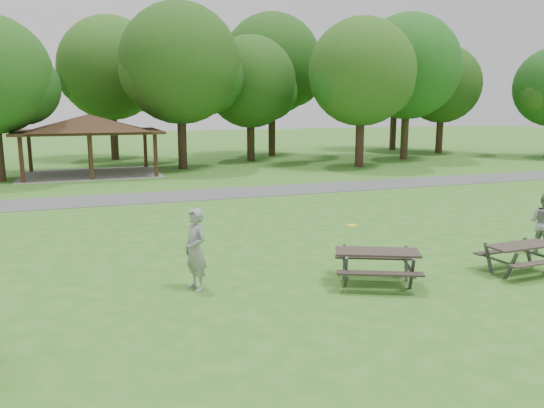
{
  "coord_description": "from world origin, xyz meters",
  "views": [
    {
      "loc": [
        -4.44,
        -11.22,
        4.34
      ],
      "look_at": [
        1.0,
        4.0,
        1.3
      ],
      "focal_mm": 35.0,
      "sensor_mm": 36.0,
      "label": 1
    }
  ],
  "objects": [
    {
      "name": "ground",
      "position": [
        0.0,
        0.0,
        0.0
      ],
      "size": [
        160.0,
        160.0,
        0.0
      ],
      "primitive_type": "plane",
      "color": "#346F1F",
      "rests_on": "ground"
    },
    {
      "name": "asphalt_path",
      "position": [
        0.0,
        14.0,
        0.01
      ],
      "size": [
        120.0,
        3.2,
        0.02
      ],
      "primitive_type": "cube",
      "color": "#4D4C4F",
      "rests_on": "ground"
    },
    {
      "name": "pavilion",
      "position": [
        -4.0,
        24.0,
        3.06
      ],
      "size": [
        8.6,
        7.01,
        3.76
      ],
      "color": "#361E13",
      "rests_on": "ground"
    },
    {
      "name": "tree_row_e",
      "position": [
        2.1,
        25.03,
        6.78
      ],
      "size": [
        8.4,
        8.0,
        11.02
      ],
      "color": "black",
      "rests_on": "ground"
    },
    {
      "name": "tree_row_f",
      "position": [
        8.09,
        28.53,
        5.84
      ],
      "size": [
        7.35,
        7.0,
        9.55
      ],
      "color": "black",
      "rests_on": "ground"
    },
    {
      "name": "tree_row_g",
      "position": [
        14.09,
        22.03,
        6.33
      ],
      "size": [
        7.77,
        7.4,
        10.25
      ],
      "color": "black",
      "rests_on": "ground"
    },
    {
      "name": "tree_row_h",
      "position": [
        20.1,
        25.53,
        7.03
      ],
      "size": [
        8.61,
        8.2,
        11.37
      ],
      "color": "#312416",
      "rests_on": "ground"
    },
    {
      "name": "tree_row_i",
      "position": [
        26.08,
        29.03,
        5.91
      ],
      "size": [
        7.14,
        6.8,
        9.52
      ],
      "color": "black",
      "rests_on": "ground"
    },
    {
      "name": "tree_deep_b",
      "position": [
        -1.9,
        33.03,
        6.89
      ],
      "size": [
        8.4,
        8.0,
        11.13
      ],
      "color": "black",
      "rests_on": "ground"
    },
    {
      "name": "tree_deep_c",
      "position": [
        11.1,
        32.03,
        7.44
      ],
      "size": [
        8.82,
        8.4,
        11.9
      ],
      "color": "black",
      "rests_on": "ground"
    },
    {
      "name": "tree_deep_d",
      "position": [
        24.1,
        33.53,
        7.03
      ],
      "size": [
        8.4,
        8.0,
        11.27
      ],
      "color": "black",
      "rests_on": "ground"
    },
    {
      "name": "picnic_table_middle",
      "position": [
        2.16,
        -0.38,
        0.64
      ],
      "size": [
        2.49,
        2.29,
        0.87
      ],
      "color": "#302723",
      "rests_on": "ground"
    },
    {
      "name": "picnic_table_far",
      "position": [
        6.14,
        -0.86,
        0.58
      ],
      "size": [
        1.87,
        1.53,
        0.79
      ],
      "color": "#312923",
      "rests_on": "ground"
    },
    {
      "name": "frisbee_in_flight",
      "position": [
        1.97,
        0.59,
        1.28
      ],
      "size": [
        0.32,
        0.32,
        0.02
      ],
      "color": "yellow",
      "rests_on": "ground"
    },
    {
      "name": "frisbee_thrower",
      "position": [
        -2.08,
        0.73,
        0.98
      ],
      "size": [
        0.68,
        0.83,
        1.96
      ],
      "primitive_type": "imported",
      "rotation": [
        0.0,
        0.0,
        -1.23
      ],
      "color": "gray",
      "rests_on": "ground"
    },
    {
      "name": "frisbee_catcher",
      "position": [
        8.2,
        0.38,
        0.92
      ],
      "size": [
        0.91,
        1.05,
        1.83
      ],
      "primitive_type": "imported",
      "rotation": [
        0.0,
        0.0,
        1.85
      ],
      "color": "gray",
      "rests_on": "ground"
    }
  ]
}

